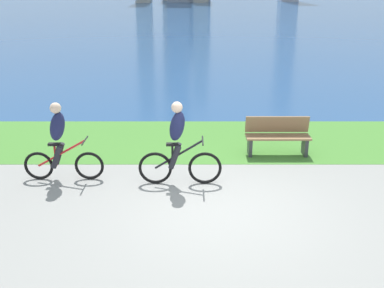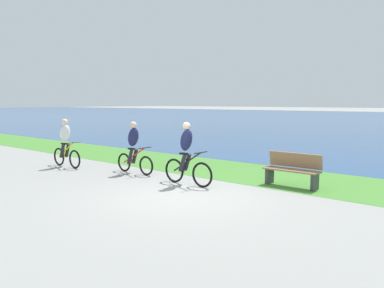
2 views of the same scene
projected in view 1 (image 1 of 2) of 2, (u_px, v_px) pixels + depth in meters
The scene contains 6 objects.
ground_plane at pixel (220, 210), 8.26m from camera, with size 300.00×300.00×0.00m, color gray.
grass_strip_bayside at pixel (212, 140), 11.82m from camera, with size 120.00×3.29×0.01m, color #478433.
bay_water_surface at pixel (197, 15), 52.26m from camera, with size 300.00×82.73×0.00m, color navy.
cyclist_lead at pixel (179, 145), 9.05m from camera, with size 1.68×0.52×1.72m.
cyclist_trailing at pixel (61, 142), 9.25m from camera, with size 1.65×0.52×1.64m.
bench_near_path at pixel (278, 136), 10.75m from camera, with size 1.50×0.47×0.90m.
Camera 1 is at (-0.50, -7.35, 3.94)m, focal length 42.78 mm.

